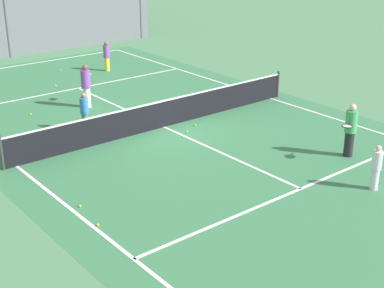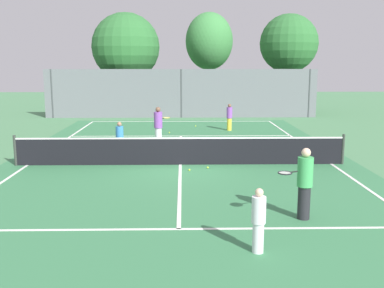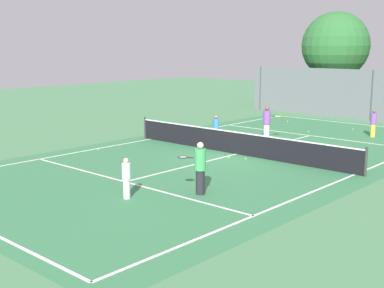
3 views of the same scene
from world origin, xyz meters
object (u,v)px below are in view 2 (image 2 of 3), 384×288
player_4 (158,126)px  tennis_ball_6 (189,170)px  tennis_ball_9 (196,126)px  tennis_ball_1 (120,126)px  tennis_ball_3 (208,168)px  player_1 (304,183)px  player_0 (120,139)px  tennis_ball_7 (111,143)px  ball_crate (131,154)px  tennis_ball_5 (221,163)px  player_2 (229,117)px  tennis_ball_0 (169,133)px  player_3 (259,220)px

player_4 → tennis_ball_6: size_ratio=26.11×
tennis_ball_6 → tennis_ball_9: size_ratio=1.00×
tennis_ball_1 → tennis_ball_3: (4.51, -10.49, 0.00)m
player_1 → tennis_ball_3: 5.60m
player_0 → tennis_ball_7: size_ratio=20.90×
ball_crate → tennis_ball_6: bearing=-41.6°
player_4 → tennis_ball_5: player_4 is taller
player_1 → player_2: (-0.32, 14.04, -0.15)m
player_0 → tennis_ball_9: 8.95m
tennis_ball_0 → tennis_ball_6: same height
player_2 → tennis_ball_1: bearing=165.3°
player_1 → ball_crate: bearing=125.4°
player_2 → player_4: (-3.59, -4.49, 0.15)m
tennis_ball_6 → tennis_ball_9: bearing=87.3°
player_1 → player_4: 10.32m
player_2 → tennis_ball_0: player_2 is taller
player_0 → tennis_ball_3: player_0 is taller
player_1 → tennis_ball_1: bearing=112.5°
tennis_ball_0 → tennis_ball_5: bearing=-73.8°
tennis_ball_9 → player_4: bearing=-106.8°
player_4 → tennis_ball_5: (2.48, -3.73, -0.86)m
player_2 → player_0: bearing=-126.0°
ball_crate → tennis_ball_9: bearing=72.9°
player_2 → tennis_ball_5: (-1.11, -8.22, -0.70)m
player_4 → player_3: bearing=-77.5°
tennis_ball_1 → tennis_ball_7: bearing=-85.9°
player_1 → player_3: (-1.38, -1.89, -0.22)m
tennis_ball_1 → player_2: bearing=-14.7°
player_0 → player_3: size_ratio=1.06×
player_1 → tennis_ball_0: bearing=105.2°
tennis_ball_5 → tennis_ball_3: bearing=-129.6°
player_2 → tennis_ball_1: 6.41m
ball_crate → tennis_ball_1: ball_crate is taller
player_3 → tennis_ball_9: size_ratio=19.64×
ball_crate → tennis_ball_9: 9.17m
player_2 → ball_crate: (-4.49, -7.26, -0.55)m
tennis_ball_5 → tennis_ball_7: (-4.65, 4.23, 0.00)m
tennis_ball_1 → player_4: bearing=-67.1°
player_1 → tennis_ball_9: bearing=97.7°
player_2 → tennis_ball_9: bearing=140.1°
player_1 → tennis_ball_7: 11.78m
tennis_ball_3 → tennis_ball_7: (-4.11, 4.88, 0.00)m
tennis_ball_0 → tennis_ball_7: 3.97m
tennis_ball_1 → tennis_ball_5: (5.05, -9.83, 0.00)m
player_2 → tennis_ball_0: bearing=-163.7°
tennis_ball_6 → tennis_ball_9: (0.51, 10.70, 0.00)m
player_2 → tennis_ball_5: 8.32m
player_2 → player_1: bearing=-88.7°
player_0 → tennis_ball_7: bearing=105.6°
player_3 → ball_crate: size_ratio=3.04×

